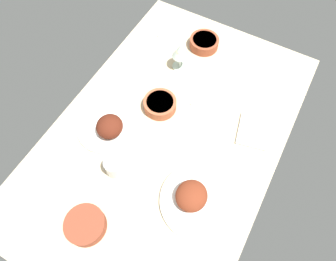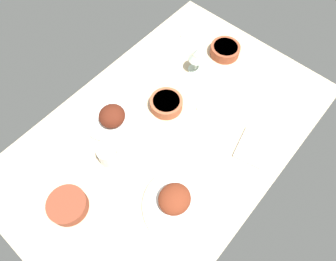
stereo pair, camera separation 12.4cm
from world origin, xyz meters
The scene contains 11 objects.
dining_table centered at (0.00, 0.00, 2.00)cm, with size 140.00×90.00×4.00cm, color #C6B28E.
plate_center_main centered at (11.02, -22.29, 7.05)cm, with size 24.59×24.59×9.32cm.
plate_near_viewer centered at (20.12, 22.96, 6.50)cm, with size 29.48×29.48×8.40cm.
bowl_potatoes centered at (-9.36, -9.16, 6.64)cm, with size 14.25×14.25×4.81cm.
bowl_soup centered at (-51.15, -8.15, 6.68)cm, with size 14.14×14.14×4.89cm.
bowl_pasta centered at (47.48, -6.89, 6.81)cm, with size 14.41×14.41×5.14cm.
wine_glass centered at (-33.94, -12.48, 13.93)cm, with size 7.60×7.60×14.00cm.
water_tumbler centered at (24.51, -9.69, 8.26)cm, with size 7.42×7.42×8.51cm, color silver.
folded_napkin centered at (-17.61, 31.16, 4.60)cm, with size 15.11×12.46×1.20cm, color white.
fork_loose centered at (-24.06, 6.93, 4.40)cm, with size 17.21×0.90×0.80cm, color silver.
spoon_loose centered at (-53.77, -28.17, 4.40)cm, with size 17.46×0.90×0.80cm, color silver.
Camera 2 is at (44.10, 38.54, 114.94)cm, focal length 31.93 mm.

